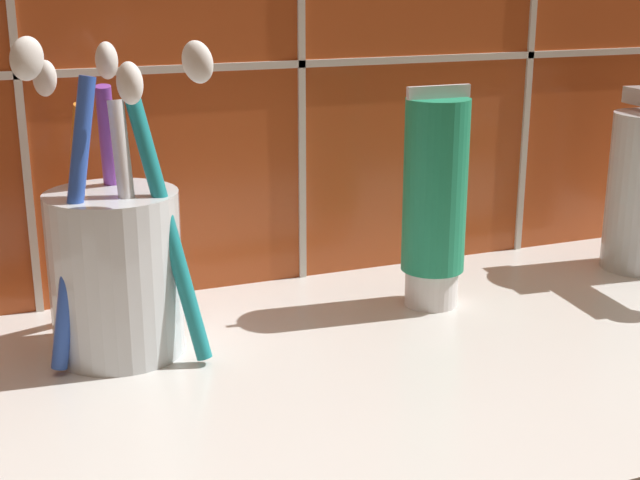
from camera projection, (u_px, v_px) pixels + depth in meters
sink_counter at (365, 377)px, 51.11cm from camera, size 73.56×31.16×2.00cm
toothbrush_cup at (115, 261)px, 50.70cm from camera, size 10.58×12.37×18.43cm
toothpaste_tube at (435, 200)px, 57.49cm from camera, size 4.35×4.14×14.52cm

